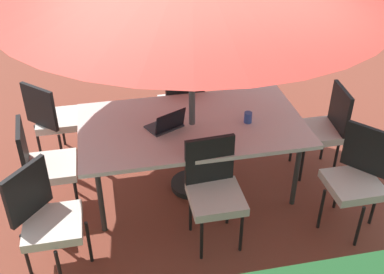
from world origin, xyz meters
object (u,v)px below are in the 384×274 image
(chair_northwest, at_px, (357,176))
(chair_west, at_px, (323,126))
(dining_table, at_px, (192,127))
(chair_northeast, at_px, (46,217))
(chair_north, at_px, (214,188))
(chair_south, at_px, (181,103))
(chair_east, at_px, (44,163))
(cup, at_px, (248,117))
(laptop, at_px, (166,124))
(chair_southeast, at_px, (53,117))

(chair_northwest, height_order, chair_west, same)
(dining_table, bearing_deg, chair_west, -178.92)
(chair_west, bearing_deg, dining_table, -83.90)
(chair_northeast, bearing_deg, chair_north, -46.67)
(chair_northeast, bearing_deg, chair_south, -0.70)
(chair_northwest, relative_size, chair_east, 1.00)
(chair_northwest, height_order, cup, chair_northwest)
(chair_south, xyz_separation_m, cup, (-0.48, 0.90, 0.28))
(chair_south, bearing_deg, chair_east, 23.60)
(chair_west, bearing_deg, chair_northwest, 0.80)
(chair_northwest, bearing_deg, chair_east, -145.54)
(chair_south, bearing_deg, chair_northeast, 41.94)
(chair_east, bearing_deg, chair_south, -64.77)
(chair_north, height_order, chair_south, same)
(laptop, bearing_deg, chair_northeast, 8.54)
(chair_northwest, distance_m, chair_northeast, 2.70)
(chair_south, height_order, laptop, laptop)
(chair_south, bearing_deg, chair_northwest, 121.51)
(cup, bearing_deg, chair_north, 52.82)
(chair_east, distance_m, chair_west, 2.82)
(chair_south, relative_size, laptop, 2.48)
(chair_southeast, distance_m, chair_west, 2.87)
(dining_table, height_order, chair_southeast, chair_southeast)
(laptop, bearing_deg, chair_south, -135.25)
(chair_northwest, bearing_deg, chair_north, -133.91)
(chair_north, relative_size, chair_west, 1.00)
(cup, bearing_deg, chair_northwest, 138.12)
(dining_table, distance_m, chair_south, 0.84)
(chair_northwest, distance_m, chair_west, 0.84)
(chair_east, relative_size, laptop, 2.48)
(chair_northwest, relative_size, cup, 9.11)
(chair_south, bearing_deg, chair_west, 142.86)
(chair_northeast, distance_m, chair_east, 0.75)
(chair_southeast, bearing_deg, dining_table, -165.77)
(chair_southeast, distance_m, cup, 2.10)
(dining_table, relative_size, cup, 20.08)
(chair_north, distance_m, chair_west, 1.55)
(chair_north, bearing_deg, chair_northeast, 179.32)
(chair_northwest, distance_m, chair_north, 1.30)
(chair_southeast, bearing_deg, chair_northwest, -166.42)
(chair_east, bearing_deg, cup, -96.41)
(dining_table, bearing_deg, laptop, 9.52)
(chair_north, xyz_separation_m, cup, (-0.49, -0.64, 0.28))
(laptop, bearing_deg, chair_east, -25.49)
(chair_southeast, bearing_deg, chair_south, -134.61)
(chair_southeast, bearing_deg, chair_west, -151.16)
(chair_northeast, distance_m, chair_south, 2.14)
(chair_southeast, xyz_separation_m, cup, (-1.89, 0.87, 0.28))
(dining_table, bearing_deg, chair_northeast, 30.47)
(dining_table, distance_m, laptop, 0.27)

